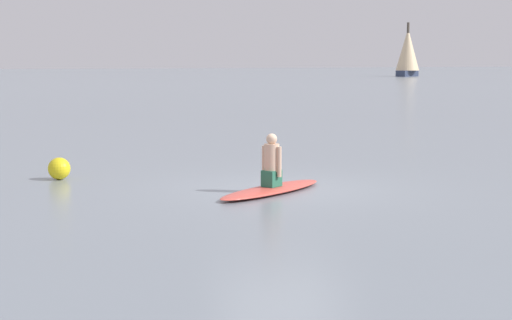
% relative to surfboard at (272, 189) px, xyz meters
% --- Properties ---
extents(ground_plane, '(400.00, 400.00, 0.00)m').
position_rel_surfboard_xyz_m(ground_plane, '(0.36, 0.28, -0.06)').
color(ground_plane, gray).
extents(surfboard, '(2.96, 2.11, 0.12)m').
position_rel_surfboard_xyz_m(surfboard, '(0.00, 0.00, 0.00)').
color(surfboard, '#D84C3F').
rests_on(surfboard, ground).
extents(person_paddler, '(0.42, 0.42, 1.00)m').
position_rel_surfboard_xyz_m(person_paddler, '(0.00, -0.00, 0.51)').
color(person_paddler, '#26664C').
rests_on(person_paddler, surfboard).
extents(sailboat_near_right, '(4.78, 4.55, 7.63)m').
position_rel_surfboard_xyz_m(sailboat_near_right, '(62.23, 85.92, 3.51)').
color(sailboat_near_right, '#2D3851').
rests_on(sailboat_near_right, ground).
extents(buoy_marker, '(0.46, 0.46, 0.46)m').
position_rel_surfboard_xyz_m(buoy_marker, '(-3.30, 3.35, 0.17)').
color(buoy_marker, yellow).
rests_on(buoy_marker, ground).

